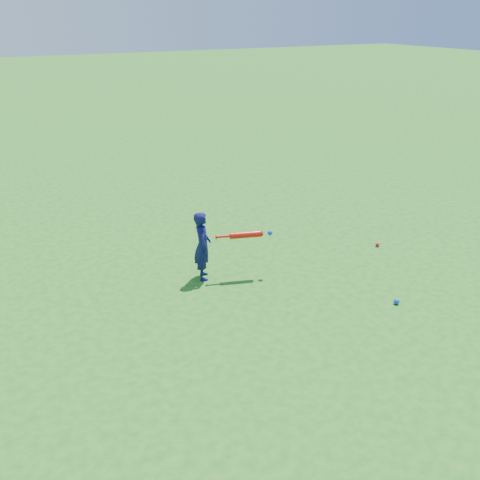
{
  "coord_description": "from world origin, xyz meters",
  "views": [
    {
      "loc": [
        -1.93,
        -5.47,
        3.31
      ],
      "look_at": [
        1.15,
        0.22,
        0.51
      ],
      "focal_mm": 40.0,
      "sensor_mm": 36.0,
      "label": 1
    }
  ],
  "objects_px": {
    "child": "(203,246)",
    "ground_ball_blue": "(397,301)",
    "ground_ball_red": "(377,245)",
    "bat_swing": "(248,235)"
  },
  "relations": [
    {
      "from": "child",
      "to": "ground_ball_blue",
      "type": "distance_m",
      "value": 2.54
    },
    {
      "from": "child",
      "to": "ground_ball_red",
      "type": "bearing_deg",
      "value": -77.32
    },
    {
      "from": "child",
      "to": "ground_ball_red",
      "type": "distance_m",
      "value": 2.8
    },
    {
      "from": "bat_swing",
      "to": "ground_ball_blue",
      "type": "bearing_deg",
      "value": -34.21
    },
    {
      "from": "child",
      "to": "bat_swing",
      "type": "distance_m",
      "value": 0.61
    },
    {
      "from": "child",
      "to": "ground_ball_red",
      "type": "xyz_separation_m",
      "value": [
        2.75,
        -0.33,
        -0.44
      ]
    },
    {
      "from": "ground_ball_blue",
      "to": "bat_swing",
      "type": "bearing_deg",
      "value": 128.53
    },
    {
      "from": "ground_ball_red",
      "to": "bat_swing",
      "type": "distance_m",
      "value": 2.27
    },
    {
      "from": "ground_ball_red",
      "to": "bat_swing",
      "type": "bearing_deg",
      "value": 177.22
    },
    {
      "from": "child",
      "to": "bat_swing",
      "type": "relative_size",
      "value": 1.26
    }
  ]
}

